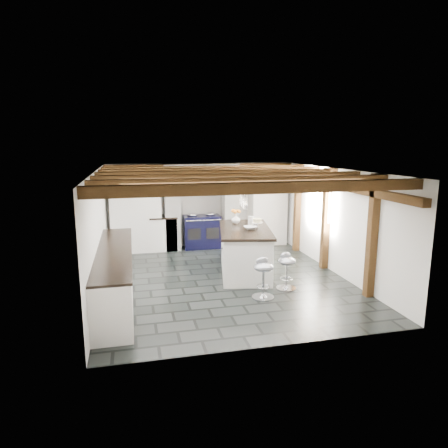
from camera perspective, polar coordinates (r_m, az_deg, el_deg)
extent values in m
plane|color=black|center=(8.59, -0.04, -7.76)|extent=(6.00, 6.00, 0.00)
plane|color=white|center=(11.18, -3.54, 2.79)|extent=(5.00, 0.00, 5.00)
plane|color=white|center=(8.10, -17.53, -1.02)|extent=(0.00, 6.00, 6.00)
plane|color=white|center=(9.17, 15.36, 0.50)|extent=(0.00, 6.00, 6.00)
plane|color=white|center=(8.13, -0.04, 7.74)|extent=(6.00, 6.00, 0.00)
cube|color=white|center=(10.81, -7.44, 1.35)|extent=(0.40, 0.60, 1.90)
cube|color=white|center=(11.08, 0.81, 1.68)|extent=(0.40, 0.60, 1.90)
cube|color=#4E3216|center=(10.79, -3.33, 6.97)|extent=(2.10, 0.65, 0.18)
cube|color=white|center=(10.78, -3.34, 7.79)|extent=(2.00, 0.60, 0.31)
cube|color=black|center=(10.47, -3.03, 7.17)|extent=(1.00, 0.03, 0.22)
cube|color=silver|center=(10.46, -3.01, 7.16)|extent=(0.90, 0.01, 0.14)
cube|color=white|center=(10.76, -12.49, 1.39)|extent=(1.30, 0.58, 2.00)
cube|color=white|center=(11.39, 6.20, 2.13)|extent=(1.00, 0.58, 2.00)
cube|color=white|center=(7.69, -15.29, -7.04)|extent=(0.60, 3.80, 0.88)
cube|color=black|center=(7.56, -15.47, -3.73)|extent=(0.64, 3.80, 0.04)
cube|color=white|center=(10.89, -8.68, -1.35)|extent=(0.70, 0.60, 0.88)
cube|color=black|center=(10.80, -8.75, 1.03)|extent=(0.74, 0.64, 0.04)
cube|color=#4E3216|center=(9.02, 15.17, 5.48)|extent=(0.15, 5.80, 0.14)
plane|color=white|center=(9.62, 13.68, 3.49)|extent=(0.00, 0.90, 0.90)
cube|color=#4E3216|center=(5.65, 5.98, 5.16)|extent=(5.00, 0.16, 0.16)
cube|color=#4E3216|center=(6.47, 3.47, 5.99)|extent=(5.00, 0.16, 0.16)
cube|color=#4E3216|center=(7.30, 1.51, 6.62)|extent=(5.00, 0.16, 0.16)
cube|color=#4E3216|center=(8.14, -0.04, 7.11)|extent=(5.00, 0.16, 0.16)
cube|color=#4E3216|center=(8.98, -1.31, 7.51)|extent=(5.00, 0.16, 0.16)
cube|color=#4E3216|center=(9.83, -2.36, 7.83)|extent=(5.00, 0.16, 0.16)
cube|color=#4E3216|center=(10.68, -3.25, 8.11)|extent=(5.00, 0.16, 0.16)
cube|color=#4E3216|center=(7.79, 20.41, -1.70)|extent=(0.15, 0.15, 2.30)
cube|color=#4E3216|center=(9.30, 14.34, 0.71)|extent=(0.15, 0.15, 2.30)
cube|color=#4E3216|center=(10.73, 10.43, 2.25)|extent=(0.15, 0.15, 2.30)
cylinder|color=black|center=(8.23, 3.10, 5.18)|extent=(0.01, 0.01, 0.56)
cylinder|color=white|center=(8.27, 3.08, 2.91)|extent=(0.09, 0.09, 0.22)
cylinder|color=black|center=(8.53, 2.86, 5.40)|extent=(0.01, 0.01, 0.56)
cylinder|color=white|center=(8.57, 2.84, 3.21)|extent=(0.09, 0.09, 0.22)
cylinder|color=black|center=(8.83, 2.64, 5.61)|extent=(0.01, 0.01, 0.56)
cylinder|color=white|center=(8.87, 2.62, 3.49)|extent=(0.09, 0.09, 0.22)
cube|color=black|center=(11.00, -3.22, -1.06)|extent=(1.00, 0.60, 0.90)
ellipsoid|color=silver|center=(10.87, -4.54, 1.35)|extent=(0.28, 0.28, 0.11)
ellipsoid|color=silver|center=(10.95, -1.96, 1.45)|extent=(0.28, 0.28, 0.11)
cylinder|color=silver|center=(10.61, -2.94, 0.52)|extent=(0.95, 0.03, 0.03)
cube|color=black|center=(10.67, -4.26, -1.47)|extent=(0.35, 0.02, 0.30)
cube|color=black|center=(10.76, -1.63, -1.33)|extent=(0.35, 0.02, 0.30)
cube|color=white|center=(8.80, 2.96, -4.02)|extent=(1.35, 2.12, 0.96)
cube|color=black|center=(8.68, 3.00, -0.79)|extent=(1.46, 2.22, 0.05)
imported|color=white|center=(9.18, 1.71, 0.72)|extent=(0.24, 0.24, 0.21)
ellipsoid|color=orange|center=(9.15, 1.72, 1.77)|extent=(0.22, 0.22, 0.13)
cylinder|color=white|center=(9.05, 3.84, 0.50)|extent=(0.13, 0.13, 0.20)
imported|color=white|center=(8.57, 3.79, -0.53)|extent=(0.33, 0.33, 0.07)
cylinder|color=white|center=(8.75, 4.76, -0.18)|extent=(0.05, 0.05, 0.11)
cylinder|color=white|center=(8.73, 4.76, 0.22)|extent=(0.24, 0.24, 0.02)
cylinder|color=#C9BA86|center=(8.73, 4.77, 0.52)|extent=(0.19, 0.19, 0.08)
cylinder|color=silver|center=(8.08, 8.84, -9.06)|extent=(0.39, 0.39, 0.03)
cone|color=silver|center=(8.06, 8.85, -8.80)|extent=(0.18, 0.18, 0.07)
cylinder|color=silver|center=(7.98, 8.91, -7.17)|extent=(0.04, 0.04, 0.49)
torus|color=silver|center=(8.01, 8.89, -7.72)|extent=(0.25, 0.25, 0.02)
ellipsoid|color=gray|center=(7.90, 8.97, -5.27)|extent=(0.45, 0.45, 0.16)
ellipsoid|color=gray|center=(7.94, 8.58, -4.50)|extent=(0.27, 0.17, 0.14)
cylinder|color=silver|center=(7.58, 5.58, -10.36)|extent=(0.41, 0.41, 0.03)
cone|color=silver|center=(7.57, 5.59, -10.07)|extent=(0.19, 0.19, 0.08)
cylinder|color=silver|center=(7.48, 5.63, -8.26)|extent=(0.05, 0.05, 0.52)
torus|color=silver|center=(7.51, 5.61, -8.87)|extent=(0.26, 0.26, 0.02)
ellipsoid|color=gray|center=(7.38, 5.67, -6.14)|extent=(0.46, 0.46, 0.17)
ellipsoid|color=gray|center=(7.43, 5.28, -5.26)|extent=(0.28, 0.17, 0.14)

